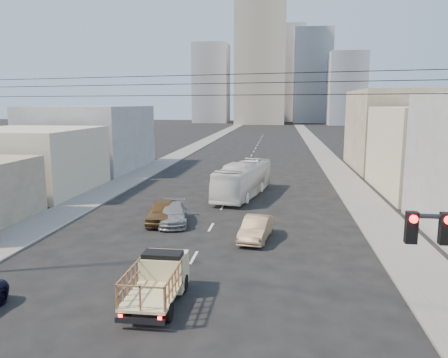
% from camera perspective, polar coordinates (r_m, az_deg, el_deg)
% --- Properties ---
extents(ground, '(420.00, 420.00, 0.00)m').
position_cam_1_polar(ground, '(17.21, -9.47, -19.18)').
color(ground, black).
rests_on(ground, ground).
extents(sidewalk_left, '(3.50, 180.00, 0.12)m').
position_cam_1_polar(sidewalk_left, '(86.33, -3.61, 4.31)').
color(sidewalk_left, slate).
rests_on(sidewalk_left, ground).
extents(sidewalk_right, '(3.50, 180.00, 0.12)m').
position_cam_1_polar(sidewalk_right, '(85.08, 12.17, 4.03)').
color(sidewalk_right, slate).
rests_on(sidewalk_right, ground).
extents(lane_dashes, '(0.15, 104.00, 0.01)m').
position_cam_1_polar(lane_dashes, '(68.04, 3.44, 2.79)').
color(lane_dashes, silver).
rests_on(lane_dashes, ground).
extents(flatbed_pickup, '(1.95, 4.41, 1.90)m').
position_cam_1_polar(flatbed_pickup, '(19.02, -8.65, -12.58)').
color(flatbed_pickup, beige).
rests_on(flatbed_pickup, ground).
extents(city_bus, '(4.71, 11.27, 3.06)m').
position_cam_1_polar(city_bus, '(39.61, 2.54, -0.05)').
color(city_bus, white).
rests_on(city_bus, ground).
extents(sedan_brown, '(2.35, 4.83, 1.59)m').
position_cam_1_polar(sedan_brown, '(31.21, -8.08, -4.21)').
color(sedan_brown, brown).
rests_on(sedan_brown, ground).
extents(sedan_tan, '(2.07, 4.45, 1.41)m').
position_cam_1_polar(sedan_tan, '(27.16, 4.20, -6.47)').
color(sedan_tan, '#9E805C').
rests_on(sedan_tan, ground).
extents(sedan_grey, '(2.83, 5.00, 1.37)m').
position_cam_1_polar(sedan_grey, '(30.84, -6.65, -4.57)').
color(sedan_grey, gray).
rests_on(sedan_grey, ground).
extents(overhead_wires, '(23.01, 5.02, 0.72)m').
position_cam_1_polar(overhead_wires, '(16.53, -8.84, 11.99)').
color(overhead_wires, black).
rests_on(overhead_wires, ground).
extents(bldg_right_mid, '(11.00, 14.00, 8.00)m').
position_cam_1_polar(bldg_right_mid, '(45.14, 26.67, 3.30)').
color(bldg_right_mid, beige).
rests_on(bldg_right_mid, ground).
extents(bldg_right_far, '(12.00, 16.00, 10.00)m').
position_cam_1_polar(bldg_right_far, '(60.48, 22.24, 5.96)').
color(bldg_right_far, gray).
rests_on(bldg_right_far, ground).
extents(bldg_left_mid, '(11.00, 12.00, 6.00)m').
position_cam_1_polar(bldg_left_mid, '(45.33, -24.06, 2.24)').
color(bldg_left_mid, beige).
rests_on(bldg_left_mid, ground).
extents(bldg_left_far, '(12.00, 16.00, 8.00)m').
position_cam_1_polar(bldg_left_far, '(58.70, -16.96, 5.18)').
color(bldg_left_far, gray).
rests_on(bldg_left_far, ground).
extents(high_rise_tower, '(20.00, 20.00, 60.00)m').
position_cam_1_polar(high_rise_tower, '(185.84, 4.83, 16.49)').
color(high_rise_tower, tan).
rests_on(high_rise_tower, ground).
extents(midrise_ne, '(16.00, 16.00, 40.00)m').
position_cam_1_polar(midrise_ne, '(200.17, 11.45, 12.98)').
color(midrise_ne, gray).
rests_on(midrise_ne, ground).
extents(midrise_nw, '(15.00, 15.00, 34.00)m').
position_cam_1_polar(midrise_nw, '(196.95, -1.65, 12.34)').
color(midrise_nw, gray).
rests_on(midrise_nw, ground).
extents(midrise_back, '(18.00, 18.00, 44.00)m').
position_cam_1_polar(midrise_back, '(214.82, 7.90, 13.38)').
color(midrise_back, gray).
rests_on(midrise_back, ground).
extents(midrise_east, '(14.00, 14.00, 28.00)m').
position_cam_1_polar(midrise_east, '(181.26, 15.69, 11.26)').
color(midrise_east, gray).
rests_on(midrise_east, ground).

